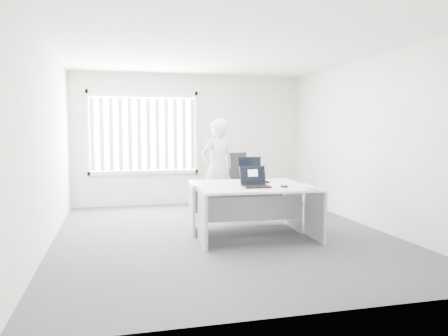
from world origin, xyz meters
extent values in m
plane|color=#4D4E54|center=(0.00, 0.00, 0.00)|extent=(6.00, 6.00, 0.00)
cube|color=beige|center=(0.00, 3.00, 1.40)|extent=(5.00, 0.02, 2.80)
cube|color=beige|center=(0.00, -3.00, 1.40)|extent=(5.00, 0.02, 2.80)
cube|color=beige|center=(-2.50, 0.00, 1.40)|extent=(0.02, 6.00, 2.80)
cube|color=beige|center=(2.50, 0.00, 1.40)|extent=(0.02, 6.00, 2.80)
cube|color=white|center=(0.00, 0.00, 2.80)|extent=(5.00, 6.00, 0.02)
cube|color=silver|center=(-1.00, 2.96, 1.55)|extent=(2.32, 0.06, 1.76)
cube|color=silver|center=(0.42, -0.53, 0.77)|extent=(1.76, 0.90, 0.03)
cube|color=#9E9EA1|center=(-0.42, -0.48, 0.38)|extent=(0.08, 0.74, 0.75)
cube|color=#9E9EA1|center=(1.25, -0.57, 0.38)|extent=(0.08, 0.74, 0.75)
cube|color=silver|center=(0.40, 0.25, 0.77)|extent=(1.77, 0.94, 0.03)
cube|color=#9E9EA1|center=(-0.43, 0.32, 0.37)|extent=(0.10, 0.74, 0.75)
cube|color=#9E9EA1|center=(1.23, 0.18, 0.37)|extent=(0.10, 0.74, 0.75)
cylinder|color=black|center=(0.92, 2.21, 0.04)|extent=(0.77, 0.77, 0.09)
cylinder|color=black|center=(0.92, 2.21, 0.25)|extent=(0.08, 0.08, 0.49)
cube|color=black|center=(0.92, 2.21, 0.49)|extent=(0.59, 0.59, 0.08)
cube|color=black|center=(0.87, 2.43, 0.84)|extent=(0.48, 0.17, 0.59)
imported|color=silver|center=(0.24, 1.40, 0.91)|extent=(0.77, 0.62, 1.82)
cube|color=silver|center=(0.73, -0.65, 0.79)|extent=(0.31, 0.27, 0.00)
cube|color=silver|center=(1.09, -0.83, 0.79)|extent=(0.24, 0.27, 0.01)
cube|color=black|center=(0.54, 0.10, 0.79)|extent=(0.48, 0.25, 0.02)
camera|label=1|loc=(-1.59, -6.40, 1.61)|focal=35.00mm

